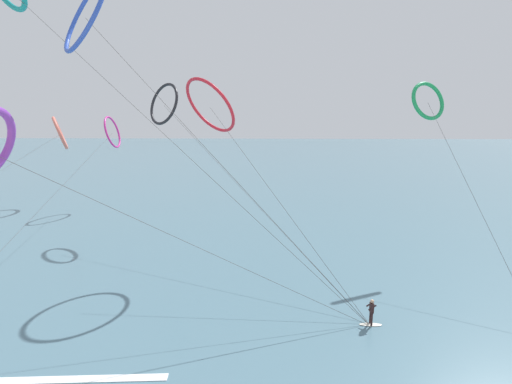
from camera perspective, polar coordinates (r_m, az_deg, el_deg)
name	(u,v)px	position (r m, az deg, el deg)	size (l,w,h in m)	color
sea_water	(266,158)	(114.19, 1.51, 5.28)	(400.00, 200.00, 0.08)	slate
surfer_ivory	(371,314)	(24.76, 17.40, -17.56)	(1.40, 0.60, 1.70)	silver
kite_emerald	(428,101)	(36.64, 25.08, 12.63)	(3.87, 15.92, 15.74)	#199351
kite_coral	(60,133)	(60.19, -28.06, 8.04)	(3.98, 37.47, 12.74)	#EA7260
kite_crimson	(210,106)	(31.03, -7.11, 13.08)	(14.12, 12.82, 15.73)	red
kite_charcoal	(164,104)	(42.68, -14.06, 13.05)	(20.32, 22.55, 16.33)	black
kite_magenta	(112,132)	(54.90, -21.34, 8.60)	(2.51, 35.84, 12.75)	#CC288E
kite_cobalt	(86,16)	(26.43, -24.87, 23.48)	(19.99, 5.34, 20.88)	#2647B7
wave_crest_mid	(69,380)	(22.14, -27.00, -24.52)	(9.60, 0.50, 0.12)	white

